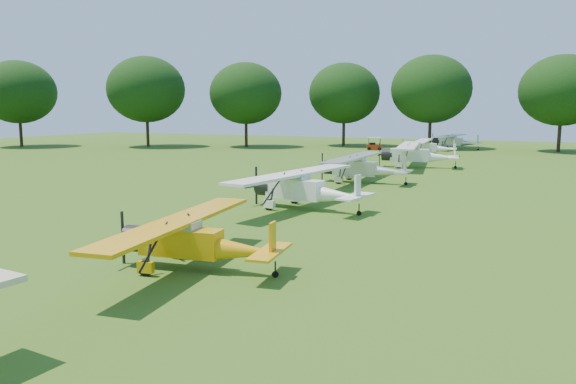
% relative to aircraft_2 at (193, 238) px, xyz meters
% --- Properties ---
extents(ground, '(160.00, 160.00, 0.00)m').
position_rel_aircraft_2_xyz_m(ground, '(-1.58, 7.72, -1.11)').
color(ground, '#305A16').
rests_on(ground, ground).
extents(tree_belt, '(137.36, 130.27, 14.52)m').
position_rel_aircraft_2_xyz_m(tree_belt, '(1.99, 7.88, 6.92)').
color(tree_belt, black).
rests_on(tree_belt, ground).
extents(aircraft_2, '(6.08, 9.66, 1.90)m').
position_rel_aircraft_2_xyz_m(aircraft_2, '(0.00, 0.00, 0.00)').
color(aircraft_2, '#E39D09').
rests_on(aircraft_2, ground).
extents(aircraft_3, '(7.00, 11.10, 2.18)m').
position_rel_aircraft_2_xyz_m(aircraft_3, '(-1.13, 12.40, 0.16)').
color(aircraft_3, white).
rests_on(aircraft_3, ground).
extents(aircraft_4, '(6.80, 10.80, 2.14)m').
position_rel_aircraft_2_xyz_m(aircraft_4, '(-1.45, 24.42, 0.14)').
color(aircraft_4, silver).
rests_on(aircraft_4, ground).
extents(aircraft_5, '(7.45, 11.81, 2.32)m').
position_rel_aircraft_2_xyz_m(aircraft_5, '(-0.04, 37.14, 0.25)').
color(aircraft_5, white).
rests_on(aircraft_5, ground).
extents(aircraft_6, '(6.25, 9.97, 1.96)m').
position_rel_aircraft_2_xyz_m(aircraft_6, '(-1.50, 51.00, 0.04)').
color(aircraft_6, white).
rests_on(aircraft_6, ground).
extents(aircraft_7, '(6.65, 10.53, 2.07)m').
position_rel_aircraft_2_xyz_m(aircraft_7, '(-0.15, 63.14, 0.10)').
color(aircraft_7, silver).
rests_on(aircraft_7, ground).
extents(golf_cart, '(2.21, 1.71, 1.67)m').
position_rel_aircraft_2_xyz_m(golf_cart, '(-9.79, 57.62, -0.55)').
color(golf_cart, red).
rests_on(golf_cart, ground).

